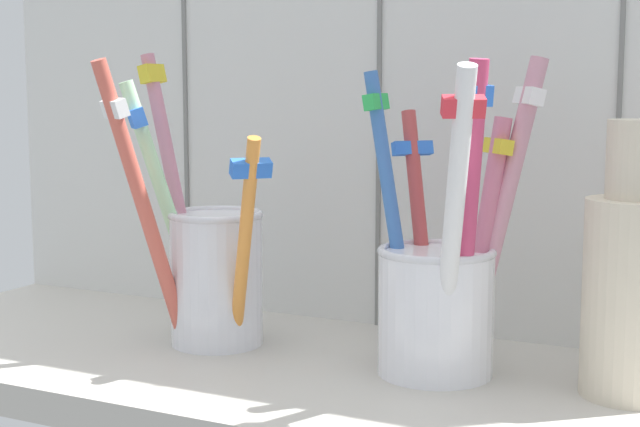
% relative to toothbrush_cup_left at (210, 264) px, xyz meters
% --- Properties ---
extents(counter_slab, '(0.64, 0.22, 0.02)m').
position_rel_toothbrush_cup_left_xyz_m(counter_slab, '(0.08, -0.01, -0.06)').
color(counter_slab, '#BCB7AD').
rests_on(counter_slab, ground).
extents(tile_wall_back, '(0.64, 0.02, 0.45)m').
position_rel_toothbrush_cup_left_xyz_m(tile_wall_back, '(0.08, 0.11, 0.15)').
color(tile_wall_back, silver).
rests_on(tile_wall_back, ground).
extents(toothbrush_cup_left, '(0.12, 0.11, 0.19)m').
position_rel_toothbrush_cup_left_xyz_m(toothbrush_cup_left, '(0.00, 0.00, 0.00)').
color(toothbrush_cup_left, white).
rests_on(toothbrush_cup_left, counter_slab).
extents(toothbrush_cup_right, '(0.10, 0.11, 0.19)m').
position_rel_toothbrush_cup_left_xyz_m(toothbrush_cup_right, '(0.16, 0.00, -0.00)').
color(toothbrush_cup_right, white).
rests_on(toothbrush_cup_right, counter_slab).
extents(ceramic_vase, '(0.06, 0.06, 0.15)m').
position_rel_toothbrush_cup_left_xyz_m(ceramic_vase, '(0.26, 0.01, 0.01)').
color(ceramic_vase, beige).
rests_on(ceramic_vase, counter_slab).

